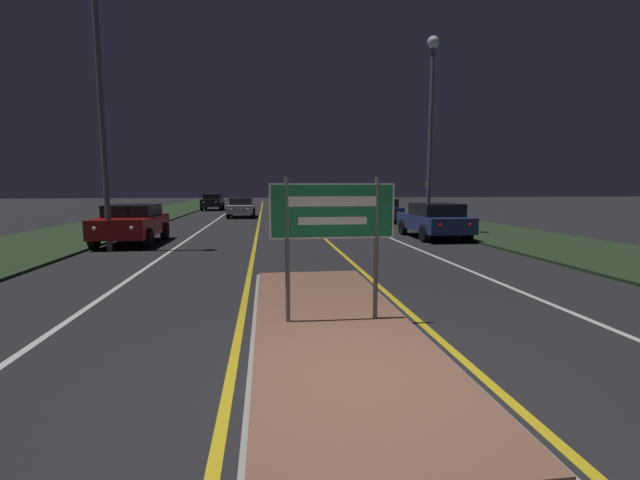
# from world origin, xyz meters

# --- Properties ---
(ground_plane) EXTENTS (160.00, 160.00, 0.00)m
(ground_plane) POSITION_xyz_m (0.00, 0.00, 0.00)
(ground_plane) COLOR #232326
(median_island) EXTENTS (2.47, 7.73, 0.10)m
(median_island) POSITION_xyz_m (0.00, 1.99, 0.04)
(median_island) COLOR #999993
(median_island) RESTS_ON ground_plane
(verge_left) EXTENTS (5.00, 100.00, 0.08)m
(verge_left) POSITION_xyz_m (-9.50, 20.00, 0.04)
(verge_left) COLOR #23381E
(verge_left) RESTS_ON ground_plane
(verge_right) EXTENTS (5.00, 100.00, 0.08)m
(verge_right) POSITION_xyz_m (9.50, 20.00, 0.04)
(verge_right) COLOR #23381E
(verge_right) RESTS_ON ground_plane
(centre_line_yellow_left) EXTENTS (0.12, 70.00, 0.01)m
(centre_line_yellow_left) POSITION_xyz_m (-1.42, 25.00, 0.00)
(centre_line_yellow_left) COLOR gold
(centre_line_yellow_left) RESTS_ON ground_plane
(centre_line_yellow_right) EXTENTS (0.12, 70.00, 0.01)m
(centre_line_yellow_right) POSITION_xyz_m (1.42, 25.00, 0.00)
(centre_line_yellow_right) COLOR gold
(centre_line_yellow_right) RESTS_ON ground_plane
(lane_line_white_left) EXTENTS (0.12, 70.00, 0.01)m
(lane_line_white_left) POSITION_xyz_m (-4.20, 25.00, 0.00)
(lane_line_white_left) COLOR silver
(lane_line_white_left) RESTS_ON ground_plane
(lane_line_white_right) EXTENTS (0.12, 70.00, 0.01)m
(lane_line_white_right) POSITION_xyz_m (4.20, 25.00, 0.00)
(lane_line_white_right) COLOR silver
(lane_line_white_right) RESTS_ON ground_plane
(edge_line_white_left) EXTENTS (0.10, 70.00, 0.01)m
(edge_line_white_left) POSITION_xyz_m (-7.20, 25.00, 0.00)
(edge_line_white_left) COLOR silver
(edge_line_white_left) RESTS_ON ground_plane
(edge_line_white_right) EXTENTS (0.10, 70.00, 0.01)m
(edge_line_white_right) POSITION_xyz_m (7.20, 25.00, 0.00)
(edge_line_white_right) COLOR silver
(edge_line_white_right) RESTS_ON ground_plane
(highway_sign) EXTENTS (1.90, 0.07, 2.21)m
(highway_sign) POSITION_xyz_m (0.00, 1.98, 1.67)
(highway_sign) COLOR #56565B
(highway_sign) RESTS_ON median_island
(streetlight_left_near) EXTENTS (0.45, 0.45, 10.47)m
(streetlight_left_near) POSITION_xyz_m (-6.22, 10.59, 6.16)
(streetlight_left_near) COLOR #56565B
(streetlight_left_near) RESTS_ON ground_plane
(streetlight_right_near) EXTENTS (0.51, 0.51, 8.59)m
(streetlight_right_near) POSITION_xyz_m (6.27, 14.17, 5.53)
(streetlight_right_near) COLOR #56565B
(streetlight_right_near) RESTS_ON ground_plane
(car_receding_0) EXTENTS (2.01, 4.27, 1.47)m
(car_receding_0) POSITION_xyz_m (6.02, 12.80, 0.78)
(car_receding_0) COLOR navy
(car_receding_0) RESTS_ON ground_plane
(car_receding_1) EXTENTS (1.89, 4.63, 1.42)m
(car_receding_1) POSITION_xyz_m (5.99, 21.40, 0.75)
(car_receding_1) COLOR navy
(car_receding_1) RESTS_ON ground_plane
(car_receding_2) EXTENTS (1.97, 4.49, 1.34)m
(car_receding_2) POSITION_xyz_m (2.89, 32.12, 0.71)
(car_receding_2) COLOR #4C514C
(car_receding_2) RESTS_ON ground_plane
(car_approaching_0) EXTENTS (2.03, 4.05, 1.47)m
(car_approaching_0) POSITION_xyz_m (-6.03, 12.49, 0.79)
(car_approaching_0) COLOR maroon
(car_approaching_0) RESTS_ON ground_plane
(car_approaching_1) EXTENTS (1.87, 4.12, 1.33)m
(car_approaching_1) POSITION_xyz_m (-2.73, 26.43, 0.72)
(car_approaching_1) COLOR silver
(car_approaching_1) RESTS_ON ground_plane
(car_approaching_2) EXTENTS (1.86, 4.11, 1.46)m
(car_approaching_2) POSITION_xyz_m (-5.89, 36.29, 0.79)
(car_approaching_2) COLOR black
(car_approaching_2) RESTS_ON ground_plane
(warning_sign) EXTENTS (0.60, 0.06, 2.50)m
(warning_sign) POSITION_xyz_m (9.79, 23.18, 1.58)
(warning_sign) COLOR #56565B
(warning_sign) RESTS_ON verge_right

